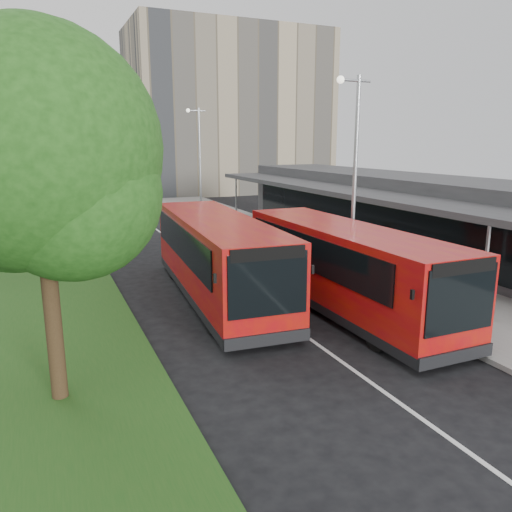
{
  "coord_description": "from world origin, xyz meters",
  "views": [
    {
      "loc": [
        -7.05,
        -14.27,
        5.75
      ],
      "look_at": [
        0.35,
        2.7,
        1.5
      ],
      "focal_mm": 35.0,
      "sensor_mm": 36.0,
      "label": 1
    }
  ],
  "objects": [
    {
      "name": "lamp_post_far",
      "position": [
        4.12,
        22.0,
        4.72
      ],
      "size": [
        1.44,
        0.28,
        8.0
      ],
      "color": "#979BA0",
      "rests_on": "pavement"
    },
    {
      "name": "station_building",
      "position": [
        10.86,
        8.0,
        2.04
      ],
      "size": [
        7.7,
        26.0,
        4.0
      ],
      "color": "#303033",
      "rests_on": "ground"
    },
    {
      "name": "grass_verge",
      "position": [
        -7.0,
        20.0,
        0.05
      ],
      "size": [
        5.0,
        80.0,
        0.1
      ],
      "primitive_type": "cube",
      "color": "#1F4C18",
      "rests_on": "ground"
    },
    {
      "name": "tree_mid",
      "position": [
        -7.01,
        9.05,
        5.11
      ],
      "size": [
        4.92,
        4.92,
        7.91
      ],
      "color": "#342314",
      "rests_on": "ground"
    },
    {
      "name": "kerb_dashes",
      "position": [
        3.3,
        19.0,
        0.01
      ],
      "size": [
        0.12,
        56.0,
        0.01
      ],
      "color": "silver",
      "rests_on": "ground"
    },
    {
      "name": "lamp_post_near",
      "position": [
        4.12,
        2.0,
        4.72
      ],
      "size": [
        1.44,
        0.28,
        8.0
      ],
      "color": "#979BA0",
      "rests_on": "pavement"
    },
    {
      "name": "bollard",
      "position": [
        4.94,
        19.09,
        0.6
      ],
      "size": [
        0.17,
        0.17,
        0.9
      ],
      "primitive_type": "cylinder",
      "rotation": [
        0.0,
        0.0,
        0.24
      ],
      "color": "yellow",
      "rests_on": "pavement"
    },
    {
      "name": "tree_near",
      "position": [
        -7.01,
        -2.95,
        5.28
      ],
      "size": [
        5.08,
        5.08,
        8.17
      ],
      "color": "#342314",
      "rests_on": "ground"
    },
    {
      "name": "bus_second",
      "position": [
        -1.18,
        2.79,
        1.56
      ],
      "size": [
        3.5,
        10.92,
        3.04
      ],
      "rotation": [
        0.0,
        0.0,
        -0.07
      ],
      "color": "#AB1B09",
      "rests_on": "ground"
    },
    {
      "name": "ground",
      "position": [
        0.0,
        0.0,
        0.0
      ],
      "size": [
        120.0,
        120.0,
        0.0
      ],
      "primitive_type": "plane",
      "color": "black",
      "rests_on": "ground"
    },
    {
      "name": "bus_main",
      "position": [
        2.36,
        -0.29,
        1.51
      ],
      "size": [
        2.83,
        10.43,
        2.95
      ],
      "rotation": [
        0.0,
        0.0,
        0.0
      ],
      "color": "#AB1B09",
      "rests_on": "ground"
    },
    {
      "name": "car_far",
      "position": [
        -0.8,
        44.97,
        0.66
      ],
      "size": [
        1.54,
        4.06,
        1.32
      ],
      "primitive_type": "imported",
      "rotation": [
        0.0,
        0.0,
        -0.04
      ],
      "color": "navy",
      "rests_on": "ground"
    },
    {
      "name": "tree_far",
      "position": [
        -7.01,
        21.05,
        4.66
      ],
      "size": [
        4.51,
        4.51,
        7.22
      ],
      "color": "#342314",
      "rests_on": "ground"
    },
    {
      "name": "car_near",
      "position": [
        1.79,
        36.67,
        0.54
      ],
      "size": [
        1.99,
        3.38,
        1.08
      ],
      "primitive_type": "imported",
      "rotation": [
        0.0,
        0.0,
        0.24
      ],
      "color": "#63160E",
      "rests_on": "ground"
    },
    {
      "name": "litter_bin",
      "position": [
        5.16,
        9.32,
        0.62
      ],
      "size": [
        0.6,
        0.6,
        0.95
      ],
      "primitive_type": "cylinder",
      "rotation": [
        0.0,
        0.0,
        -0.15
      ],
      "color": "#342215",
      "rests_on": "pavement"
    },
    {
      "name": "pavement",
      "position": [
        6.0,
        20.0,
        0.07
      ],
      "size": [
        5.0,
        80.0,
        0.15
      ],
      "primitive_type": "cube",
      "color": "gray",
      "rests_on": "ground"
    },
    {
      "name": "office_block",
      "position": [
        14.0,
        42.0,
        9.0
      ],
      "size": [
        22.0,
        12.0,
        18.0
      ],
      "primitive_type": "cube",
      "color": "#9D8C6F",
      "rests_on": "ground"
    },
    {
      "name": "lane_centre_line",
      "position": [
        0.0,
        15.0,
        0.01
      ],
      "size": [
        0.12,
        70.0,
        0.01
      ],
      "primitive_type": "cube",
      "color": "silver",
      "rests_on": "ground"
    }
  ]
}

